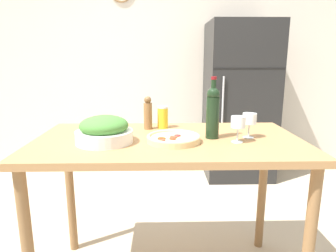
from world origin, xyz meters
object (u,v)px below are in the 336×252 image
(wine_bottle, at_px, (213,111))
(wine_glass_far, at_px, (249,120))
(salad_bowl, at_px, (104,131))
(wine_glass_near, at_px, (238,123))
(homemade_pizza, at_px, (174,138))
(pepper_mill, at_px, (148,113))
(salt_canister, at_px, (163,117))
(refrigerator, at_px, (239,101))

(wine_bottle, height_order, wine_glass_far, wine_bottle)
(salad_bowl, bearing_deg, wine_glass_near, -1.03)
(homemade_pizza, bearing_deg, wine_glass_near, -2.85)
(pepper_mill, bearing_deg, homemade_pizza, -63.82)
(wine_glass_near, distance_m, pepper_mill, 0.57)
(pepper_mill, xyz_separation_m, salt_canister, (0.09, 0.03, -0.03))
(wine_glass_far, bearing_deg, salt_canister, 151.96)
(refrigerator, bearing_deg, wine_bottle, -109.04)
(salad_bowl, bearing_deg, homemade_pizza, 0.66)
(wine_bottle, xyz_separation_m, salad_bowl, (-0.58, -0.07, -0.09))
(wine_bottle, xyz_separation_m, wine_glass_far, (0.20, 0.01, -0.05))
(refrigerator, height_order, salad_bowl, refrigerator)
(wine_bottle, distance_m, salt_canister, 0.38)
(refrigerator, distance_m, pepper_mill, 1.80)
(pepper_mill, height_order, salad_bowl, pepper_mill)
(wine_glass_far, xyz_separation_m, salt_canister, (-0.47, 0.25, -0.03))
(pepper_mill, distance_m, salt_canister, 0.10)
(salad_bowl, bearing_deg, pepper_mill, 54.50)
(wine_glass_far, distance_m, salad_bowl, 0.78)
(refrigerator, xyz_separation_m, wine_glass_far, (-0.40, -1.74, 0.15))
(wine_glass_near, bearing_deg, wine_bottle, 144.40)
(pepper_mill, bearing_deg, salt_canister, 17.15)
(wine_glass_near, distance_m, wine_glass_far, 0.12)
(refrigerator, xyz_separation_m, homemade_pizza, (-0.82, -1.81, 0.06))
(wine_glass_near, relative_size, salt_canister, 1.00)
(refrigerator, xyz_separation_m, wine_bottle, (-0.60, -1.75, 0.19))
(wine_glass_far, bearing_deg, homemade_pizza, -170.08)
(wine_glass_near, height_order, salad_bowl, salad_bowl)
(refrigerator, xyz_separation_m, salt_canister, (-0.87, -1.49, 0.11))
(wine_bottle, xyz_separation_m, pepper_mill, (-0.36, 0.23, -0.05))
(refrigerator, bearing_deg, wine_glass_far, -102.93)
(salad_bowl, xyz_separation_m, salt_canister, (0.31, 0.33, 0.01))
(refrigerator, height_order, pepper_mill, refrigerator)
(salt_canister, bearing_deg, wine_glass_near, -41.36)
(homemade_pizza, xyz_separation_m, salt_canister, (-0.05, 0.33, 0.05))
(pepper_mill, bearing_deg, wine_glass_near, -33.16)
(pepper_mill, xyz_separation_m, salad_bowl, (-0.21, -0.30, -0.03))
(wine_glass_near, height_order, pepper_mill, pepper_mill)
(wine_glass_near, relative_size, salad_bowl, 0.47)
(salad_bowl, bearing_deg, wine_glass_far, 5.67)
(wine_glass_far, height_order, salad_bowl, salad_bowl)
(salt_canister, bearing_deg, homemade_pizza, -80.52)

